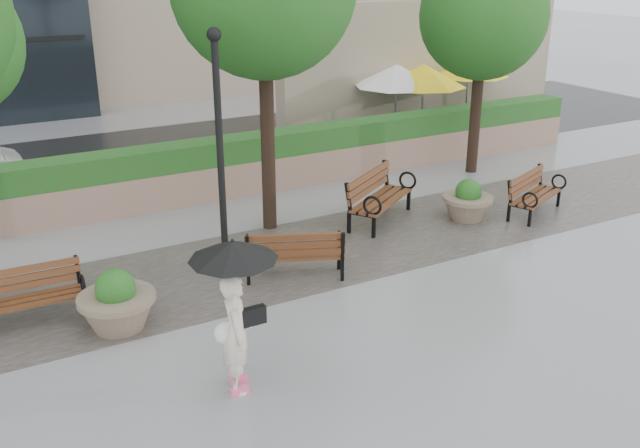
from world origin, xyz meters
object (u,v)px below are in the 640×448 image
lamppost (221,170)px  pedestrian (235,301)px  bench_1 (32,307)px  bench_2 (295,263)px  bench_3 (380,207)px  planter_left (117,306)px  bench_4 (534,202)px  planter_right (467,204)px

lamppost → pedestrian: size_ratio=2.05×
bench_1 → bench_2: (4.27, -0.55, 0.02)m
bench_2 → lamppost: (-0.93, 0.91, 1.61)m
bench_3 → lamppost: (-3.78, -0.69, 1.56)m
planter_left → lamppost: size_ratio=0.27×
bench_1 → bench_4: size_ratio=0.91×
bench_1 → bench_3: bench_3 is taller
planter_left → pedestrian: 2.67m
planter_left → planter_right: planter_left is taller
planter_left → pedestrian: bearing=-67.2°
planter_right → bench_2: bearing=-170.3°
bench_3 → planter_left: bench_3 is taller
bench_2 → bench_4: 6.04m
bench_1 → bench_3: (7.13, 1.05, 0.06)m
bench_1 → pedestrian: pedestrian is taller
bench_1 → bench_4: 10.31m
bench_1 → bench_2: bench_2 is taller
planter_left → pedestrian: pedestrian is taller
bench_2 → pedestrian: size_ratio=0.88×
bench_2 → lamppost: bearing=-21.2°
bench_3 → bench_4: bearing=-54.4°
planter_right → lamppost: bearing=178.6°
bench_1 → bench_4: bearing=0.5°
bench_2 → planter_left: size_ratio=1.57×
bench_3 → bench_2: bearing=176.8°
bench_1 → lamppost: bearing=8.0°
bench_2 → bench_3: 3.27m
planter_right → pedestrian: size_ratio=0.52×
bench_2 → bench_4: size_ratio=1.02×
pedestrian → bench_2: bearing=-17.1°
bench_1 → bench_4: bench_4 is taller
pedestrian → bench_1: bearing=56.0°
bench_1 → bench_2: size_ratio=0.89×
bench_1 → planter_left: bearing=-35.7°
bench_1 → bench_2: bearing=-5.5°
bench_2 → bench_3: bearing=-127.4°
bench_2 → planter_right: 4.61m
bench_3 → planter_right: bearing=-58.4°
bench_4 → planter_right: (-1.49, 0.46, 0.08)m
bench_1 → planter_right: bearing=3.3°
bench_1 → planter_left: planter_left is taller
planter_right → bench_4: bearing=-17.2°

